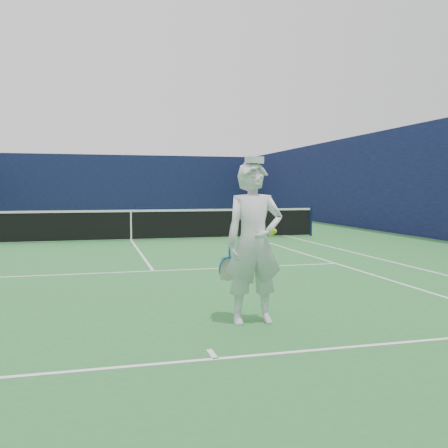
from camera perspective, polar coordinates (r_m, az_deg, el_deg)
ground at (r=16.70m, az=-10.56°, el=-1.84°), size 80.00×80.00×0.00m
court_markings at (r=16.70m, az=-10.56°, el=-1.83°), size 11.03×23.83×0.01m
windscreen_fence at (r=16.61m, az=-10.65°, el=5.03°), size 20.12×36.12×4.00m
tennis_net at (r=16.65m, az=-10.58°, el=0.06°), size 12.88×0.09×1.07m
tennis_player at (r=6.24m, az=3.44°, el=-2.13°), size 0.80×0.51×2.08m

